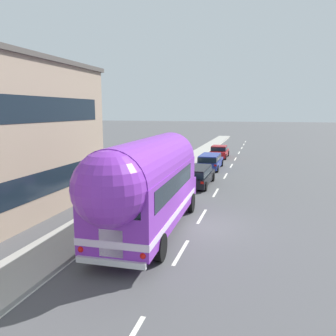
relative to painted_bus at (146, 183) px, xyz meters
name	(u,v)px	position (x,y,z in m)	size (l,w,h in m)	color
ground_plane	(196,226)	(1.75, 1.89, -2.30)	(300.00, 300.00, 0.00)	#4C4C4F
lane_markings	(196,174)	(-0.75, 14.85, -2.30)	(3.69, 80.00, 0.01)	silver
sidewalk_slab	(161,178)	(-2.90, 11.89, -2.23)	(2.20, 90.00, 0.15)	#9E9B93
painted_bus	(146,183)	(0.00, 0.00, 0.00)	(2.78, 10.63, 4.12)	purple
car_lead	(196,175)	(0.13, 10.29, -1.51)	(2.04, 4.81, 1.37)	black
car_second	(210,161)	(0.05, 17.39, -1.52)	(1.90, 4.79, 1.37)	navy
car_third	(219,151)	(-0.10, 25.19, -1.57)	(1.89, 4.37, 1.37)	#A5191E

